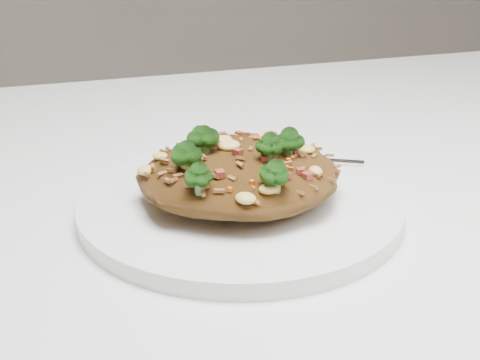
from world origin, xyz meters
name	(u,v)px	position (x,y,z in m)	size (l,w,h in m)	color
dining_table	(283,265)	(0.00, 0.00, 0.66)	(1.20, 0.80, 0.75)	white
plate	(240,205)	(-0.06, -0.05, 0.76)	(0.26, 0.26, 0.01)	white
fried_rice	(240,166)	(-0.06, -0.06, 0.79)	(0.16, 0.15, 0.06)	brown
fork	(283,158)	(0.00, 0.01, 0.77)	(0.15, 0.09, 0.00)	silver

